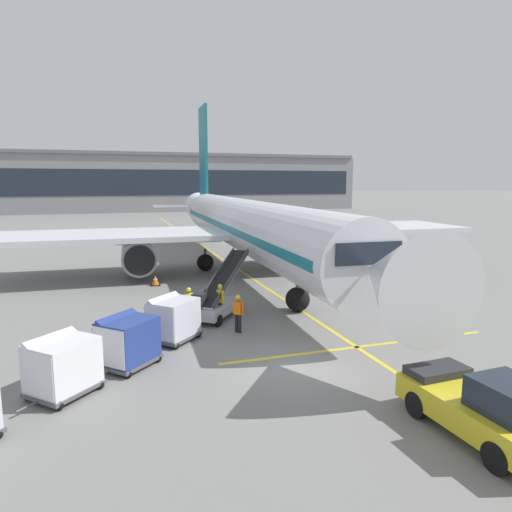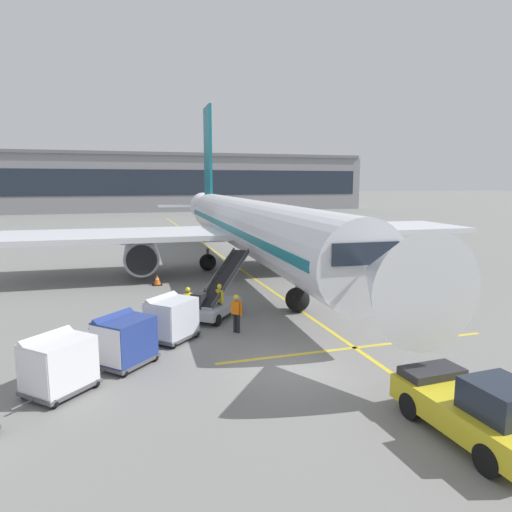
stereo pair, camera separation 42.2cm
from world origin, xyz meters
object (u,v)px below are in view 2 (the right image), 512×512
(ground_crew_by_carts, at_px, (220,299))
(safety_cone_engine_keepout, at_px, (157,280))
(pushback_tug, at_px, (478,409))
(ground_crew_marshaller, at_px, (236,311))
(ground_crew_by_loader, at_px, (188,302))
(belt_loader, at_px, (216,299))
(baggage_cart_lead, at_px, (171,317))
(parked_airplane, at_px, (246,225))
(baggage_cart_third, at_px, (58,363))
(baggage_cart_second, at_px, (124,339))

(ground_crew_by_carts, height_order, safety_cone_engine_keepout, ground_crew_by_carts)
(pushback_tug, distance_m, ground_crew_marshaller, 10.88)
(ground_crew_by_loader, relative_size, ground_crew_by_carts, 1.00)
(ground_crew_marshaller, bearing_deg, pushback_tug, -69.33)
(belt_loader, height_order, ground_crew_by_loader, belt_loader)
(belt_loader, xyz_separation_m, safety_cone_engine_keepout, (-2.23, 8.06, -0.54))
(baggage_cart_lead, bearing_deg, ground_crew_marshaller, 2.79)
(parked_airplane, xyz_separation_m, baggage_cart_lead, (-7.28, -13.90, -2.49))
(ground_crew_by_carts, bearing_deg, belt_loader, 100.23)
(baggage_cart_third, relative_size, ground_crew_by_loader, 1.46)
(ground_crew_by_loader, bearing_deg, pushback_tug, -65.13)
(parked_airplane, relative_size, ground_crew_by_carts, 25.86)
(pushback_tug, xyz_separation_m, safety_cone_engine_keepout, (-6.41, 21.02, -0.49))
(parked_airplane, height_order, ground_crew_by_carts, parked_airplane)
(parked_airplane, distance_m, belt_loader, 12.22)
(ground_crew_marshaller, bearing_deg, baggage_cart_second, -153.71)
(baggage_cart_second, xyz_separation_m, pushback_tug, (8.72, -7.76, -0.17))
(safety_cone_engine_keepout, bearing_deg, belt_loader, -74.55)
(baggage_cart_third, height_order, safety_cone_engine_keepout, baggage_cart_third)
(parked_airplane, xyz_separation_m, ground_crew_by_carts, (-4.61, -11.43, -2.49))
(parked_airplane, distance_m, ground_crew_marshaller, 14.64)
(ground_crew_by_carts, bearing_deg, pushback_tug, -71.86)
(baggage_cart_third, distance_m, pushback_tug, 12.36)
(belt_loader, bearing_deg, baggage_cart_third, -133.69)
(baggage_cart_second, distance_m, ground_crew_by_carts, 6.62)
(ground_crew_by_loader, distance_m, ground_crew_marshaller, 2.78)
(baggage_cart_lead, relative_size, pushback_tug, 0.57)
(baggage_cart_second, height_order, ground_crew_by_loader, baggage_cart_second)
(baggage_cart_lead, height_order, safety_cone_engine_keepout, baggage_cart_lead)
(belt_loader, relative_size, safety_cone_engine_keepout, 7.20)
(baggage_cart_third, bearing_deg, ground_crew_by_carts, 43.97)
(safety_cone_engine_keepout, bearing_deg, baggage_cart_second, -99.91)
(ground_crew_by_loader, bearing_deg, ground_crew_by_carts, 8.66)
(pushback_tug, relative_size, ground_crew_by_loader, 2.58)
(ground_crew_by_loader, height_order, ground_crew_marshaller, same)
(parked_airplane, distance_m, safety_cone_engine_keepout, 8.15)
(baggage_cart_lead, bearing_deg, baggage_cart_second, -130.84)
(parked_airplane, distance_m, baggage_cart_lead, 15.88)
(baggage_cart_lead, relative_size, baggage_cart_third, 1.00)
(baggage_cart_third, distance_m, ground_crew_by_carts, 9.27)
(baggage_cart_third, xyz_separation_m, ground_crew_by_carts, (6.67, 6.44, -0.00))
(parked_airplane, bearing_deg, ground_crew_by_loader, -117.98)
(baggage_cart_second, relative_size, safety_cone_engine_keepout, 3.71)
(baggage_cart_third, distance_m, ground_crew_marshaller, 8.06)
(parked_airplane, distance_m, ground_crew_by_loader, 13.45)
(baggage_cart_lead, relative_size, baggage_cart_second, 1.00)
(ground_crew_by_loader, distance_m, ground_crew_by_carts, 1.61)
(baggage_cart_lead, distance_m, safety_cone_engine_keepout, 11.01)
(parked_airplane, xyz_separation_m, pushback_tug, (-0.52, -23.93, -2.66))
(belt_loader, xyz_separation_m, baggage_cart_second, (-4.54, -5.20, 0.13))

